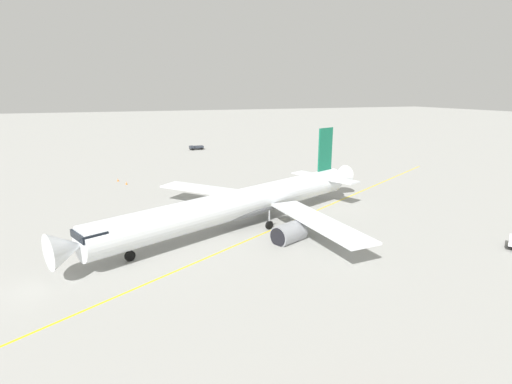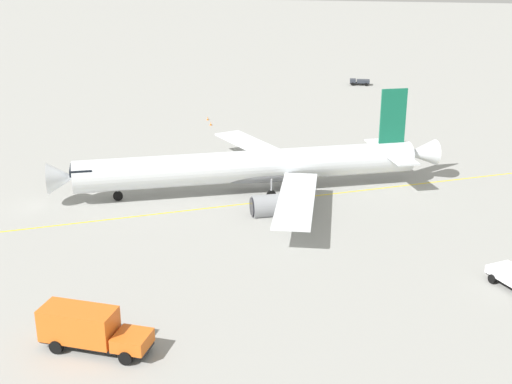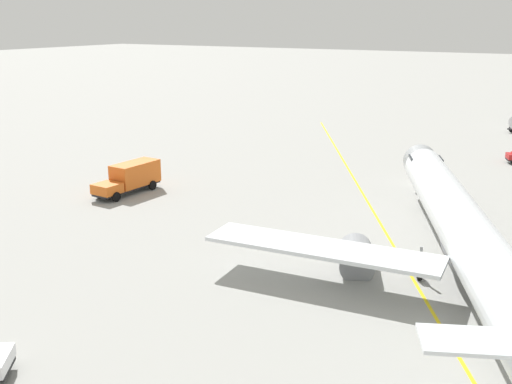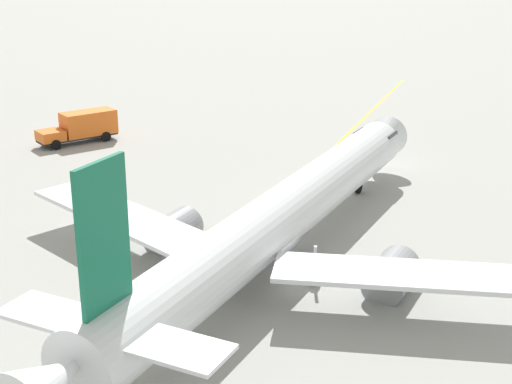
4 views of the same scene
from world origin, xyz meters
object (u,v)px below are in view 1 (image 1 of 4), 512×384
object	(u,v)px
baggage_truck_truck	(196,147)
safety_cone_near	(126,183)
airliner_main	(244,204)
safety_cone_mid	(118,180)

from	to	relation	value
baggage_truck_truck	safety_cone_near	distance (m)	44.64
baggage_truck_truck	safety_cone_near	world-z (taller)	baggage_truck_truck
airliner_main	safety_cone_mid	bearing A→B (deg)	-89.28
safety_cone_mid	safety_cone_near	bearing A→B (deg)	-156.99
airliner_main	safety_cone_mid	distance (m)	35.88
baggage_truck_truck	safety_cone_mid	size ratio (longest dim) A/B	7.57
safety_cone_near	baggage_truck_truck	bearing A→B (deg)	-28.94
airliner_main	baggage_truck_truck	world-z (taller)	airliner_main
baggage_truck_truck	safety_cone_mid	xyz separation A→B (m)	(-35.77, 22.99, -0.44)
airliner_main	safety_cone_near	distance (m)	32.32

